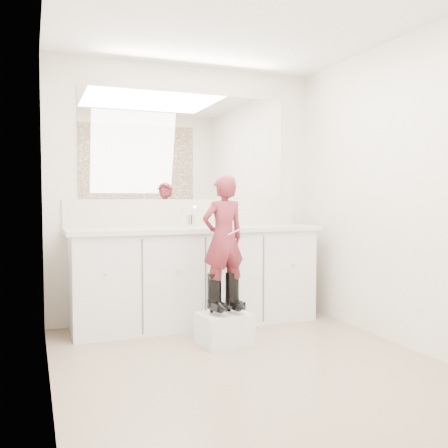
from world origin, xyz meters
name	(u,v)px	position (x,y,z in m)	size (l,w,h in m)	color
floor	(251,366)	(0.00, 0.00, 0.00)	(3.00, 3.00, 0.00)	#806B54
ceiling	(252,10)	(0.00, 0.00, 2.40)	(3.00, 3.00, 0.00)	white
wall_back	(187,193)	(0.00, 1.50, 1.20)	(2.60, 2.60, 0.00)	beige
wall_front	(408,187)	(0.00, -1.50, 1.20)	(2.60, 2.60, 0.00)	beige
wall_left	(47,190)	(-1.30, 0.00, 1.20)	(3.00, 3.00, 0.00)	beige
wall_right	(405,192)	(1.30, 0.00, 1.20)	(3.00, 3.00, 0.00)	beige
vanity_cabinet	(196,278)	(0.00, 1.23, 0.42)	(2.20, 0.55, 0.85)	silver
countertop	(196,229)	(0.00, 1.21, 0.87)	(2.28, 0.58, 0.04)	beige
backsplash	(187,212)	(0.00, 1.49, 1.02)	(2.28, 0.03, 0.25)	beige
mirror	(187,147)	(0.00, 1.49, 1.64)	(2.00, 0.02, 1.00)	white
dot_panel	(408,72)	(0.00, -1.49, 1.65)	(2.00, 0.01, 1.20)	#472819
faucet	(191,221)	(0.00, 1.38, 0.94)	(0.08, 0.08, 0.10)	silver
cup	(226,221)	(0.32, 1.29, 0.93)	(0.09, 0.09, 0.08)	beige
soap_bottle	(182,218)	(-0.12, 1.24, 0.97)	(0.08, 0.08, 0.17)	beige
step_stool	(224,329)	(0.01, 0.54, 0.12)	(0.38, 0.32, 0.24)	silver
boot_left	(214,294)	(-0.06, 0.56, 0.40)	(0.12, 0.21, 0.32)	black
boot_right	(232,292)	(0.09, 0.56, 0.40)	(0.12, 0.21, 0.32)	black
toddler	(223,238)	(0.01, 0.56, 0.84)	(0.36, 0.24, 0.98)	#B2363F
toothbrush	(235,231)	(0.08, 0.48, 0.89)	(0.01, 0.01, 0.14)	pink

